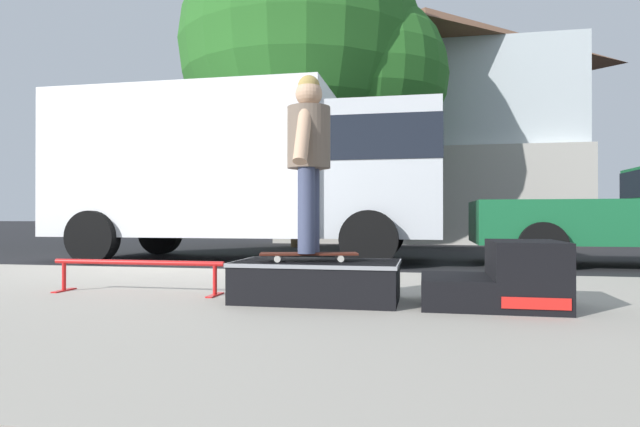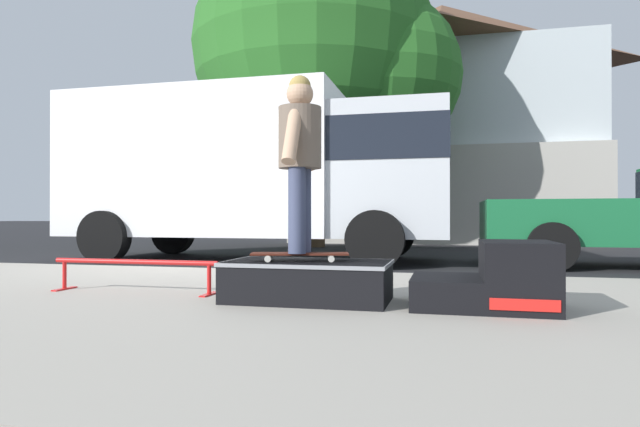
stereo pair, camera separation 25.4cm
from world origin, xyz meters
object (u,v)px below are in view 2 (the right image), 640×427
Objects in this scene: grind_rail at (134,267)px; skateboard at (300,254)px; kicker_ramp at (495,280)px; street_tree_main at (328,56)px; skate_box at (308,279)px; box_truck at (258,168)px; skater_kid at (300,148)px.

skateboard is (1.59, -0.14, 0.15)m from grind_rail.
kicker_ramp is 0.63× the size of grind_rail.
street_tree_main is at bearing 109.83° from kicker_ramp.
skate_box is 0.81× the size of grind_rail.
kicker_ramp is 6.41m from box_truck.
box_truck is at bearing 113.84° from skater_kid.
skateboard is (-1.50, -0.03, 0.17)m from kicker_ramp.
box_truck reaches higher than skate_box.
kicker_ramp is at bearing -0.02° from skate_box.
box_truck reaches higher than grind_rail.
kicker_ramp is at bearing 1.20° from skateboard.
skater_kid is at bearing -78.70° from street_tree_main.
skater_kid is (0.00, -0.00, 0.85)m from skateboard.
skater_kid is (-1.50, -0.03, 1.02)m from kicker_ramp.
box_truck reaches higher than kicker_ramp.
skate_box reaches higher than grind_rail.
street_tree_main reaches higher than skate_box.
grind_rail is 1.89m from skater_kid.
skateboard is at bearing 116.57° from skater_kid.
grind_rail is at bearing 174.85° from skater_kid.
box_truck is (-2.23, 5.06, 1.20)m from skateboard.
street_tree_main reaches higher than skateboard.
skate_box is 0.19× the size of box_truck.
grind_rail is 0.19× the size of street_tree_main.
skateboard is 10.57m from street_tree_main.
kicker_ramp is at bearing -2.08° from grind_rail.
grind_rail is at bearing 176.14° from skate_box.
skater_kid is (-0.06, -0.03, 1.06)m from skate_box.
kicker_ramp is 1.81m from skater_kid.
kicker_ramp is 0.72× the size of skater_kid.
kicker_ramp reaches higher than grind_rail.
skateboard is 0.10× the size of street_tree_main.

